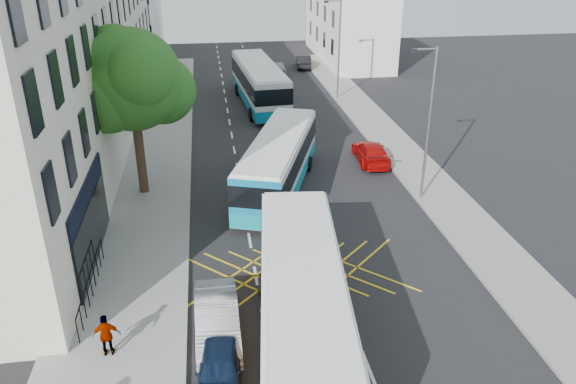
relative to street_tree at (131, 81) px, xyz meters
name	(u,v)px	position (x,y,z in m)	size (l,w,h in m)	color
ground	(368,368)	(8.51, -14.97, -6.29)	(120.00, 120.00, 0.00)	black
pavement_left	(145,192)	(0.01, 0.03, -6.22)	(5.00, 70.00, 0.15)	gray
pavement_right	(422,175)	(16.01, 0.03, -6.22)	(3.00, 70.00, 0.15)	gray
terrace_main	(58,41)	(-5.49, 9.52, 0.46)	(8.30, 45.00, 13.50)	beige
terrace_far	(120,9)	(-5.49, 40.03, -1.29)	(8.00, 20.00, 10.00)	silver
building_right	(348,22)	(19.51, 33.03, -2.29)	(6.00, 18.00, 8.00)	silver
street_tree	(131,81)	(0.00, 0.00, 0.00)	(6.30, 5.70, 8.80)	#382619
lamp_near	(428,118)	(14.71, -2.97, -1.68)	(1.45, 0.15, 8.00)	slate
lamp_far	(338,44)	(14.71, 17.03, -1.68)	(1.45, 0.15, 8.00)	slate
railings	(91,284)	(-1.19, -9.67, -5.57)	(0.08, 5.60, 1.14)	black
bus_near	(302,308)	(6.47, -13.78, -4.53)	(4.01, 12.09, 3.34)	silver
bus_mid	(278,163)	(7.40, -0.54, -4.66)	(5.99, 11.24, 3.10)	silver
bus_far	(259,83)	(8.04, 16.23, -4.49)	(3.77, 12.38, 3.43)	silver
parked_car_blue	(220,368)	(3.61, -14.92, -5.68)	(1.45, 3.61, 1.23)	#0D1B37
parked_car_silver	(217,320)	(3.61, -12.61, -5.57)	(1.52, 4.36, 1.44)	#A4A6AC
red_hatchback	(371,152)	(13.64, 2.69, -5.65)	(1.80, 4.44, 1.29)	#B50907
distant_car_grey	(248,78)	(7.65, 23.24, -5.69)	(1.98, 4.30, 1.19)	#45484D
distant_car_silver	(278,68)	(11.01, 26.87, -5.68)	(1.45, 3.60, 1.23)	#A5A8AD
distant_car_dark	(304,61)	(13.98, 29.26, -5.61)	(1.44, 4.12, 1.36)	black
pedestrian_far	(107,335)	(-0.08, -13.20, -5.35)	(0.93, 0.39, 1.59)	gray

